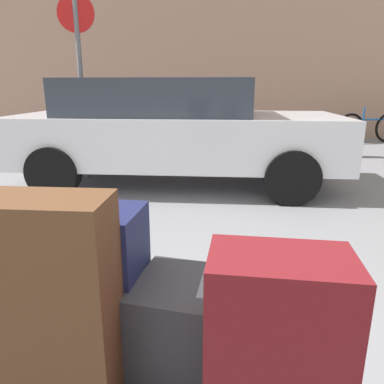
# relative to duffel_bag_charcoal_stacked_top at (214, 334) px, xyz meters

# --- Properties ---
(duffel_bag_charcoal_stacked_top) EXTENTS (0.60, 0.44, 0.36)m
(duffel_bag_charcoal_stacked_top) POSITION_rel_duffel_bag_charcoal_stacked_top_xyz_m (0.00, 0.00, 0.00)
(duffel_bag_charcoal_stacked_top) COLOR #2D2D33
(duffel_bag_charcoal_stacked_top) RESTS_ON luggage_cart
(suitcase_maroon_rear_right) EXTENTS (0.38, 0.26, 0.59)m
(suitcase_maroon_rear_right) POSITION_rel_duffel_bag_charcoal_stacked_top_xyz_m (0.15, -0.25, 0.12)
(suitcase_maroon_rear_right) COLOR maroon
(suitcase_maroon_rear_right) RESTS_ON luggage_cart
(suitcase_brown_center) EXTENTS (0.39, 0.23, 0.70)m
(suitcase_brown_center) POSITION_rel_duffel_bag_charcoal_stacked_top_xyz_m (-0.48, -0.14, 0.17)
(suitcase_brown_center) COLOR #51331E
(suitcase_brown_center) RESTS_ON luggage_cart
(suitcase_navy_front_right) EXTENTS (0.39, 0.29, 0.59)m
(suitcase_navy_front_right) POSITION_rel_duffel_bag_charcoal_stacked_top_xyz_m (-0.43, 0.10, 0.11)
(suitcase_navy_front_right) COLOR #191E47
(suitcase_navy_front_right) RESTS_ON luggage_cart
(parked_car) EXTENTS (4.39, 2.09, 1.42)m
(parked_car) POSITION_rel_duffel_bag_charcoal_stacked_top_xyz_m (-0.46, 4.01, 0.24)
(parked_car) COLOR silver
(parked_car) RESTS_ON ground_plane
(bicycle_leaning) EXTENTS (1.73, 0.46, 0.96)m
(bicycle_leaning) POSITION_rel_duffel_bag_charcoal_stacked_top_xyz_m (3.95, 8.01, -0.15)
(bicycle_leaning) COLOR black
(bicycle_leaning) RESTS_ON ground_plane
(bollard_kerb_near) EXTENTS (0.23, 0.23, 0.57)m
(bollard_kerb_near) POSITION_rel_duffel_bag_charcoal_stacked_top_xyz_m (2.86, 6.15, -0.24)
(bollard_kerb_near) COLOR #383838
(bollard_kerb_near) RESTS_ON ground_plane
(no_parking_sign) EXTENTS (0.50, 0.07, 2.52)m
(no_parking_sign) POSITION_rel_duffel_bag_charcoal_stacked_top_xyz_m (-1.78, 4.29, 1.03)
(no_parking_sign) COLOR slate
(no_parking_sign) RESTS_ON ground_plane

